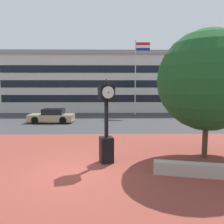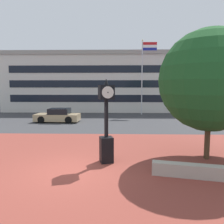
# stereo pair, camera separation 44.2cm
# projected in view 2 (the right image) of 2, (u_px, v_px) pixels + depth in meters

# --- Properties ---
(ground_plane) EXTENTS (200.00, 200.00, 0.00)m
(ground_plane) POSITION_uv_depth(u_px,v_px,m) (72.00, 171.00, 9.06)
(ground_plane) COLOR #38383A
(plaza_brick_paving) EXTENTS (44.00, 11.05, 0.01)m
(plaza_brick_paving) POSITION_uv_depth(u_px,v_px,m) (78.00, 159.00, 10.57)
(plaza_brick_paving) COLOR brown
(plaza_brick_paving) RESTS_ON ground
(planter_wall) EXTENTS (3.21, 1.08, 0.50)m
(planter_wall) POSITION_uv_depth(u_px,v_px,m) (196.00, 171.00, 8.38)
(planter_wall) COLOR #ADA393
(planter_wall) RESTS_ON ground
(street_clock) EXTENTS (0.76, 0.78, 3.69)m
(street_clock) POSITION_uv_depth(u_px,v_px,m) (106.00, 125.00, 9.95)
(street_clock) COLOR black
(street_clock) RESTS_ON ground
(plaza_tree) EXTENTS (4.94, 4.60, 5.93)m
(plaza_tree) POSITION_uv_depth(u_px,v_px,m) (214.00, 83.00, 10.34)
(plaza_tree) COLOR #4C3823
(plaza_tree) RESTS_ON ground
(car_street_mid) EXTENTS (4.16, 1.97, 1.28)m
(car_street_mid) POSITION_uv_depth(u_px,v_px,m) (58.00, 116.00, 21.39)
(car_street_mid) COLOR tan
(car_street_mid) RESTS_ON ground
(flagpole_primary) EXTENTS (1.74, 0.14, 8.67)m
(flagpole_primary) POSITION_uv_depth(u_px,v_px,m) (144.00, 71.00, 26.49)
(flagpole_primary) COLOR silver
(flagpole_primary) RESTS_ON ground
(civic_building) EXTENTS (28.35, 15.90, 7.77)m
(civic_building) POSITION_uv_depth(u_px,v_px,m) (111.00, 83.00, 35.94)
(civic_building) COLOR beige
(civic_building) RESTS_ON ground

